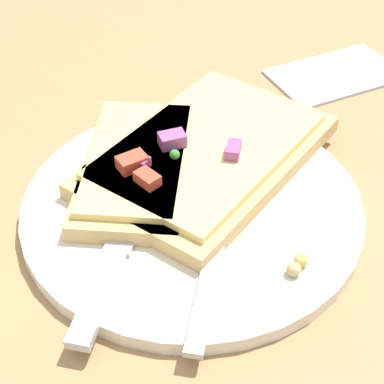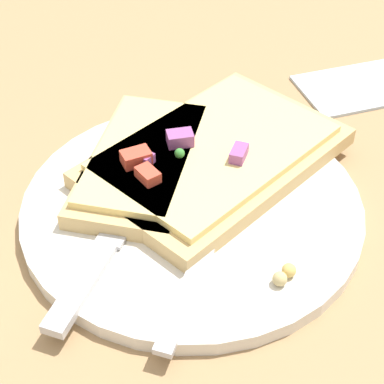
{
  "view_description": "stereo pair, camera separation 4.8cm",
  "coord_description": "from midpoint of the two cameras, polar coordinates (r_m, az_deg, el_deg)",
  "views": [
    {
      "loc": [
        0.16,
        0.32,
        0.34
      ],
      "look_at": [
        0.0,
        0.0,
        0.02
      ],
      "focal_mm": 60.0,
      "sensor_mm": 36.0,
      "label": 1
    },
    {
      "loc": [
        0.11,
        0.34,
        0.34
      ],
      "look_at": [
        0.0,
        0.0,
        0.02
      ],
      "focal_mm": 60.0,
      "sensor_mm": 36.0,
      "label": 2
    }
  ],
  "objects": [
    {
      "name": "ground_plane",
      "position": [
        0.5,
        -2.78,
        -2.03
      ],
      "size": [
        4.0,
        4.0,
        0.0
      ],
      "primitive_type": "plane",
      "color": "#9E7A51"
    },
    {
      "name": "plate",
      "position": [
        0.49,
        -2.8,
        -1.52
      ],
      "size": [
        0.26,
        0.26,
        0.01
      ],
      "color": "silver",
      "rests_on": "ground"
    },
    {
      "name": "fork",
      "position": [
        0.46,
        -0.48,
        -3.32
      ],
      "size": [
        0.13,
        0.17,
        0.01
      ],
      "rotation": [
        0.0,
        0.0,
        4.08
      ],
      "color": "#B7B7BC",
      "rests_on": "plate"
    },
    {
      "name": "knife",
      "position": [
        0.46,
        -9.48,
        -4.81
      ],
      "size": [
        0.14,
        0.18,
        0.01
      ],
      "rotation": [
        0.0,
        0.0,
        4.05
      ],
      "color": "#B7B7BC",
      "rests_on": "plate"
    },
    {
      "name": "pizza_slice_main",
      "position": [
        0.52,
        -1.3,
        3.36
      ],
      "size": [
        0.24,
        0.21,
        0.03
      ],
      "rotation": [
        0.0,
        0.0,
        3.64
      ],
      "color": "tan",
      "rests_on": "plate"
    },
    {
      "name": "pizza_slice_corner",
      "position": [
        0.51,
        -7.59,
        2.34
      ],
      "size": [
        0.15,
        0.18,
        0.03
      ],
      "rotation": [
        0.0,
        0.0,
        1.04
      ],
      "color": "tan",
      "rests_on": "plate"
    },
    {
      "name": "crumb_scatter",
      "position": [
        0.44,
        5.18,
        -5.98
      ],
      "size": [
        0.05,
        0.1,
        0.01
      ],
      "color": "tan",
      "rests_on": "plate"
    },
    {
      "name": "napkin",
      "position": [
        0.67,
        10.62,
        10.24
      ],
      "size": [
        0.13,
        0.08,
        0.01
      ],
      "color": "silver",
      "rests_on": "ground"
    }
  ]
}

